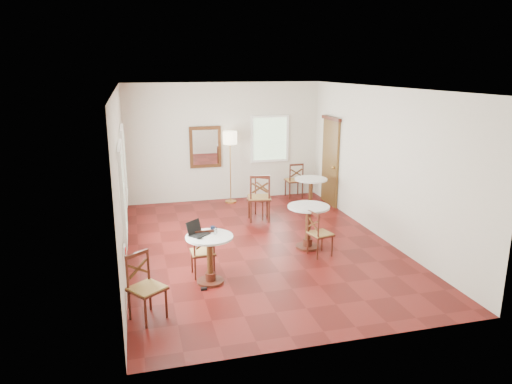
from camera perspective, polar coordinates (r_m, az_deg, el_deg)
ground at (r=9.30m, az=0.47°, el=-6.43°), size 7.00×7.00×0.00m
room_shell at (r=9.04m, az=-0.33°, el=5.39°), size 5.02×7.02×3.01m
cafe_table_near at (r=7.62m, az=-5.57°, el=-7.41°), size 0.75×0.75×0.80m
cafe_table_mid at (r=9.07m, az=6.28°, el=-3.60°), size 0.79×0.79×0.84m
cafe_table_back at (r=11.35m, az=6.57°, el=0.09°), size 0.77×0.77×0.81m
chair_near_a at (r=7.91m, az=-6.40°, el=-7.18°), size 0.40×0.40×0.84m
chair_near_b at (r=6.75m, az=-13.09°, el=-11.07°), size 0.60×0.60×0.93m
chair_mid_a at (r=10.62m, az=0.39°, el=-0.66°), size 0.57×0.57×1.08m
chair_mid_b at (r=8.77m, az=7.59°, el=-4.97°), size 0.47×0.47×0.84m
chair_back_a at (r=12.58m, az=4.62°, el=1.42°), size 0.44×0.44×0.94m
chair_back_b at (r=10.89m, az=0.42°, el=-0.68°), size 0.60×0.60×0.93m
floor_lamp at (r=11.89m, az=-3.14°, el=5.94°), size 0.35×0.35×1.82m
laptop at (r=7.58m, az=-7.10°, el=-4.70°), size 0.40×0.39×0.22m
mouse at (r=7.39m, az=-6.84°, el=-5.49°), size 0.10×0.07×0.04m
navy_mug at (r=7.71m, az=-5.19°, el=-4.40°), size 0.11×0.07×0.09m
water_glass at (r=7.57m, az=-4.89°, el=-4.72°), size 0.06×0.06×0.09m
power_adapter at (r=7.59m, az=-6.27°, el=-11.48°), size 0.10×0.06×0.04m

